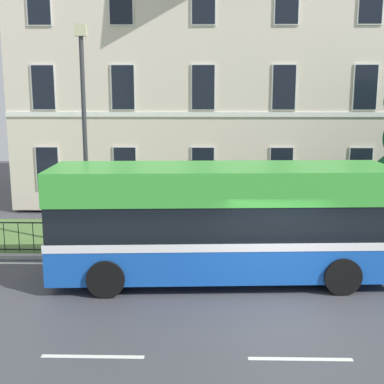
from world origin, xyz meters
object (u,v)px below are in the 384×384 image
(street_lamp_post, at_px, (84,124))
(litter_bin, at_px, (164,230))
(georgian_townhouse, at_px, (204,65))
(single_decker_bus, at_px, (222,221))

(street_lamp_post, distance_m, litter_bin, 4.24)
(georgian_townhouse, relative_size, litter_bin, 15.27)
(single_decker_bus, height_order, street_lamp_post, street_lamp_post)
(georgian_townhouse, height_order, single_decker_bus, georgian_townhouse)
(single_decker_bus, xyz_separation_m, street_lamp_post, (-4.25, 2.57, 2.47))
(single_decker_bus, xyz_separation_m, litter_bin, (-1.76, 2.57, -0.97))
(street_lamp_post, bearing_deg, litter_bin, -0.02)
(street_lamp_post, bearing_deg, single_decker_bus, -31.17)
(single_decker_bus, height_order, litter_bin, single_decker_bus)
(street_lamp_post, bearing_deg, georgian_townhouse, 70.33)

